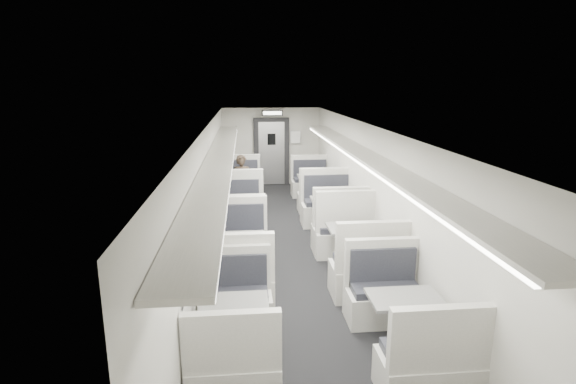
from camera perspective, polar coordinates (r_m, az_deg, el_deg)
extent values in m
cube|color=black|center=(8.61, 0.42, -8.23)|extent=(3.00, 12.00, 0.12)
cube|color=silver|center=(8.01, 0.45, 8.72)|extent=(3.00, 12.00, 0.12)
cube|color=silver|center=(14.16, -2.14, 5.81)|extent=(3.00, 0.12, 2.40)
cube|color=silver|center=(8.21, -10.46, -0.32)|extent=(0.12, 12.00, 2.40)
cube|color=silver|center=(8.52, 10.92, 0.18)|extent=(0.12, 12.00, 2.40)
cube|color=#B7B8AC|center=(10.69, -6.24, -2.16)|extent=(1.15, 0.64, 0.49)
cube|color=black|center=(10.64, -6.28, -0.58)|extent=(1.02, 0.51, 0.11)
cube|color=#B7B8AC|center=(10.31, -6.34, 0.80)|extent=(1.15, 0.13, 0.76)
cube|color=#B7B8AC|center=(12.32, -6.17, -0.01)|extent=(1.15, 0.64, 0.49)
cube|color=black|center=(12.22, -6.21, 1.30)|extent=(1.02, 0.51, 0.11)
cube|color=#B7B8AC|center=(12.42, -6.24, 3.03)|extent=(1.15, 0.13, 0.76)
cylinder|color=#B5B5B7|center=(11.47, -6.22, -0.39)|extent=(0.11, 0.11, 0.75)
cylinder|color=#B5B5B7|center=(11.56, -6.17, -2.10)|extent=(0.39, 0.39, 0.03)
cube|color=slate|center=(11.38, -6.27, 1.65)|extent=(0.95, 0.65, 0.04)
cube|color=#B7B8AC|center=(8.80, -6.35, -5.85)|extent=(1.06, 0.59, 0.45)
cube|color=black|center=(8.74, -6.39, -4.08)|extent=(0.94, 0.47, 0.10)
cube|color=#B7B8AC|center=(8.41, -6.47, -2.65)|extent=(1.06, 0.12, 0.70)
cube|color=#B7B8AC|center=(10.28, -6.26, -2.93)|extent=(1.06, 0.59, 0.45)
cube|color=black|center=(10.17, -6.30, -1.50)|extent=(0.94, 0.47, 0.10)
cube|color=#B7B8AC|center=(10.34, -6.33, 0.46)|extent=(1.06, 0.12, 0.70)
cylinder|color=#B5B5B7|center=(9.50, -6.32, -3.59)|extent=(0.10, 0.10, 0.69)
cylinder|color=#B5B5B7|center=(9.60, -6.27, -5.46)|extent=(0.36, 0.36, 0.03)
cube|color=slate|center=(9.39, -6.38, -1.35)|extent=(0.88, 0.60, 0.04)
cube|color=#B7B8AC|center=(6.71, -6.56, -12.30)|extent=(1.09, 0.60, 0.46)
cube|color=black|center=(6.62, -6.62, -9.99)|extent=(0.96, 0.48, 0.10)
cube|color=#B7B8AC|center=(6.27, -6.73, -8.35)|extent=(1.09, 0.12, 0.72)
cube|color=#B7B8AC|center=(8.17, -6.40, -7.37)|extent=(1.09, 0.60, 0.46)
cube|color=black|center=(8.04, -6.45, -5.58)|extent=(0.96, 0.48, 0.10)
cube|color=#B7B8AC|center=(8.19, -6.49, -2.97)|extent=(1.09, 0.12, 0.72)
cylinder|color=#B5B5B7|center=(7.38, -6.50, -8.72)|extent=(0.10, 0.10, 0.71)
cylinder|color=#B5B5B7|center=(7.52, -6.42, -11.10)|extent=(0.37, 0.37, 0.03)
cube|color=slate|center=(7.24, -6.58, -5.84)|extent=(0.90, 0.61, 0.04)
cube|color=#B7B8AC|center=(5.06, -6.88, -22.19)|extent=(0.96, 0.54, 0.41)
cube|color=black|center=(4.94, -6.96, -19.66)|extent=(0.85, 0.43, 0.09)
cube|color=#B7B8AC|center=(4.61, -7.12, -18.36)|extent=(0.96, 0.11, 0.64)
cube|color=#B7B8AC|center=(6.26, -6.62, -14.56)|extent=(0.96, 0.54, 0.41)
cube|color=black|center=(6.13, -6.69, -12.63)|extent=(0.85, 0.43, 0.09)
cube|color=#B7B8AC|center=(6.21, -6.72, -9.46)|extent=(0.96, 0.11, 0.64)
cylinder|color=#B5B5B7|center=(5.59, -6.76, -17.02)|extent=(0.09, 0.09, 0.63)
cylinder|color=#B5B5B7|center=(5.75, -6.67, -19.59)|extent=(0.33, 0.33, 0.03)
cube|color=slate|center=(5.42, -6.87, -13.85)|extent=(0.80, 0.54, 0.04)
cube|color=#B7B8AC|center=(11.31, 3.97, -1.31)|extent=(1.06, 0.59, 0.45)
cube|color=black|center=(11.27, 3.96, 0.07)|extent=(0.94, 0.47, 0.10)
cube|color=#B7B8AC|center=(10.97, 4.20, 1.29)|extent=(1.06, 0.12, 0.70)
cube|color=#B7B8AC|center=(12.80, 2.83, 0.49)|extent=(1.06, 0.59, 0.45)
cube|color=black|center=(12.71, 2.86, 1.67)|extent=(0.94, 0.47, 0.10)
cube|color=#B7B8AC|center=(12.89, 2.72, 3.19)|extent=(1.06, 0.12, 0.70)
cylinder|color=#B5B5B7|center=(12.03, 3.37, 0.20)|extent=(0.10, 0.10, 0.69)
cylinder|color=#B5B5B7|center=(12.11, 3.35, -1.31)|extent=(0.36, 0.36, 0.03)
cube|color=slate|center=(11.94, 3.39, 1.99)|extent=(0.88, 0.60, 0.04)
cube|color=#B7B8AC|center=(8.67, 7.03, -6.01)|extent=(1.16, 0.65, 0.49)
cube|color=black|center=(8.60, 7.05, -4.05)|extent=(1.03, 0.52, 0.11)
cube|color=#B7B8AC|center=(8.25, 7.52, -2.44)|extent=(1.16, 0.13, 0.77)
cube|color=#B7B8AC|center=(10.26, 4.98, -2.80)|extent=(1.16, 0.65, 0.49)
cube|color=black|center=(10.15, 5.05, -1.22)|extent=(1.03, 0.52, 0.11)
cube|color=#B7B8AC|center=(10.32, 4.82, 0.94)|extent=(1.16, 0.13, 0.77)
cylinder|color=#B5B5B7|center=(9.42, 5.94, -3.51)|extent=(0.11, 0.11, 0.76)
cylinder|color=#B5B5B7|center=(9.53, 5.88, -5.59)|extent=(0.40, 0.40, 0.03)
cube|color=slate|center=(9.30, 6.00, -1.02)|extent=(0.97, 0.66, 0.04)
cube|color=#B7B8AC|center=(7.06, 10.20, -10.91)|extent=(1.15, 0.64, 0.49)
cube|color=black|center=(6.98, 10.24, -8.57)|extent=(1.02, 0.51, 0.11)
cube|color=#B7B8AC|center=(6.62, 10.98, -6.83)|extent=(1.15, 0.13, 0.76)
cube|color=#B7B8AC|center=(8.58, 7.18, -6.26)|extent=(1.15, 0.64, 0.49)
cube|color=black|center=(8.45, 7.29, -4.44)|extent=(1.02, 0.51, 0.11)
cube|color=#B7B8AC|center=(8.60, 6.96, -1.83)|extent=(1.15, 0.13, 0.76)
cylinder|color=#B5B5B7|center=(7.76, 8.57, -7.47)|extent=(0.11, 0.11, 0.75)
cylinder|color=#B5B5B7|center=(7.90, 8.48, -9.89)|extent=(0.39, 0.39, 0.03)
cube|color=slate|center=(7.62, 8.68, -4.55)|extent=(0.95, 0.65, 0.04)
cube|color=#B7B8AC|center=(5.23, 17.31, -21.33)|extent=(1.02, 0.57, 0.43)
cube|color=black|center=(5.10, 17.40, -18.71)|extent=(0.91, 0.45, 0.10)
cube|color=#B7B8AC|center=(4.77, 18.79, -17.22)|extent=(1.02, 0.12, 0.67)
cube|color=#B7B8AC|center=(6.43, 12.06, -13.90)|extent=(1.02, 0.57, 0.43)
cube|color=black|center=(6.28, 12.26, -11.88)|extent=(0.91, 0.45, 0.10)
cube|color=#B7B8AC|center=(6.37, 11.75, -8.64)|extent=(1.02, 0.12, 0.67)
cylinder|color=#B5B5B7|center=(5.75, 14.43, -16.26)|extent=(0.10, 0.10, 0.66)
cylinder|color=#B5B5B7|center=(5.91, 14.23, -18.93)|extent=(0.35, 0.35, 0.03)
cube|color=slate|center=(5.58, 14.66, -12.95)|extent=(0.85, 0.58, 0.04)
imported|color=black|center=(11.16, -5.85, 1.05)|extent=(0.54, 0.36, 1.44)
cube|color=black|center=(11.50, -8.78, 4.54)|extent=(0.02, 1.18, 0.84)
cube|color=black|center=(9.34, -9.47, 2.38)|extent=(0.02, 1.18, 0.84)
cube|color=black|center=(7.20, -10.58, -1.08)|extent=(0.02, 1.18, 0.84)
cube|color=black|center=(5.12, -12.63, -7.41)|extent=(0.02, 1.18, 0.84)
cube|color=#B7B8AC|center=(7.75, -8.66, 4.36)|extent=(0.46, 10.40, 0.05)
cube|color=white|center=(7.75, -7.17, 4.04)|extent=(0.05, 10.20, 0.04)
cube|color=#B7B8AC|center=(8.02, 9.69, 4.63)|extent=(0.46, 10.40, 0.05)
cube|color=white|center=(7.97, 8.29, 4.28)|extent=(0.05, 10.20, 0.04)
cube|color=black|center=(14.06, -2.10, 5.13)|extent=(1.10, 0.10, 2.10)
cube|color=#B5B5B7|center=(14.04, -2.10, 4.91)|extent=(0.80, 0.05, 1.95)
cube|color=black|center=(13.94, -2.10, 6.72)|extent=(0.25, 0.02, 0.35)
cube|color=black|center=(13.44, -2.02, 10.01)|extent=(0.62, 0.10, 0.16)
cube|color=white|center=(13.38, -2.00, 9.99)|extent=(0.54, 0.02, 0.10)
cube|color=white|center=(14.04, 0.96, 6.98)|extent=(0.32, 0.02, 0.40)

